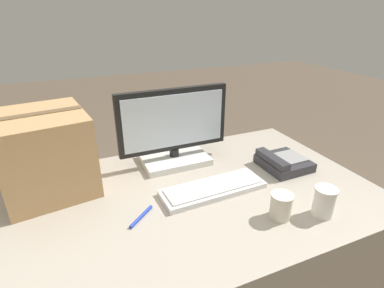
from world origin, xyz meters
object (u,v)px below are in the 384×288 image
at_px(pen_marker, 141,216).
at_px(monitor, 174,132).
at_px(paper_cup_left, 281,206).
at_px(desk_phone, 283,162).
at_px(cardboard_box, 45,153).
at_px(keyboard, 213,188).
at_px(paper_cup_right, 324,202).

bearing_deg(pen_marker, monitor, 12.90).
bearing_deg(paper_cup_left, desk_phone, 49.98).
bearing_deg(pen_marker, paper_cup_left, -64.03).
xyz_separation_m(paper_cup_left, cardboard_box, (-0.73, 0.52, 0.11)).
distance_m(keyboard, pen_marker, 0.31).
bearing_deg(monitor, cardboard_box, -178.04).
height_order(monitor, paper_cup_left, monitor).
relative_size(desk_phone, pen_marker, 1.99).
xyz_separation_m(paper_cup_right, cardboard_box, (-0.88, 0.57, 0.10)).
height_order(desk_phone, cardboard_box, cardboard_box).
xyz_separation_m(keyboard, cardboard_box, (-0.59, 0.28, 0.15)).
height_order(keyboard, cardboard_box, cardboard_box).
distance_m(keyboard, cardboard_box, 0.67).
xyz_separation_m(keyboard, paper_cup_left, (0.14, -0.24, 0.03)).
xyz_separation_m(desk_phone, paper_cup_right, (-0.09, -0.34, 0.03)).
height_order(monitor, pen_marker, monitor).
xyz_separation_m(keyboard, paper_cup_right, (0.29, -0.29, 0.04)).
bearing_deg(cardboard_box, paper_cup_left, -35.47).
bearing_deg(pen_marker, desk_phone, -33.04).
relative_size(cardboard_box, pen_marker, 3.79).
xyz_separation_m(keyboard, desk_phone, (0.38, 0.05, 0.01)).
bearing_deg(keyboard, pen_marker, -172.96).
relative_size(keyboard, pen_marker, 4.15).
bearing_deg(pen_marker, cardboard_box, 89.10).
bearing_deg(monitor, paper_cup_left, -70.19).
bearing_deg(paper_cup_left, pen_marker, 157.24).
distance_m(monitor, paper_cup_left, 0.58).
height_order(paper_cup_right, cardboard_box, cardboard_box).
relative_size(keyboard, paper_cup_right, 3.95).
bearing_deg(monitor, desk_phone, -30.01).
bearing_deg(keyboard, paper_cup_left, -61.33).
relative_size(desk_phone, paper_cup_right, 1.89).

